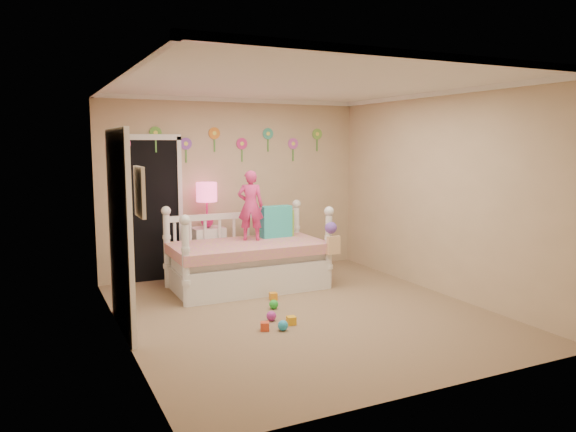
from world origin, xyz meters
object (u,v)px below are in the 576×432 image
daybed (248,247)px  child (251,206)px  nightstand (208,253)px  table_lamp (207,198)px

daybed → child: (0.11, 0.14, 0.54)m
daybed → child: child is taller
daybed → nightstand: (-0.33, 0.72, -0.18)m
daybed → child: size_ratio=2.15×
nightstand → table_lamp: 0.80m
daybed → child: bearing=53.8°
daybed → table_lamp: (-0.33, 0.72, 0.62)m
daybed → table_lamp: table_lamp is taller
nightstand → daybed: bearing=-69.3°
daybed → nightstand: daybed is taller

